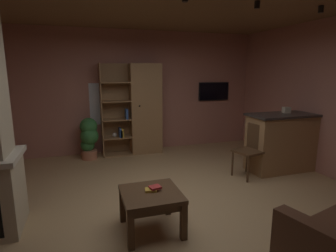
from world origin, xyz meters
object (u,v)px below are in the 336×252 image
wall_mounted_tv (214,91)px  kitchen_bar_counter (287,142)px  tissue_box (286,110)px  table_book_1 (155,187)px  table_book_0 (151,190)px  coffee_table (151,199)px  bookshelf_cabinet (142,110)px  dining_chair (252,147)px  potted_floor_plant (89,137)px

wall_mounted_tv → kitchen_bar_counter: bearing=-77.7°
tissue_box → table_book_1: size_ratio=0.95×
table_book_0 → tissue_box: bearing=23.3°
coffee_table → bookshelf_cabinet: bearing=79.6°
tissue_box → table_book_1: bearing=-156.4°
kitchen_bar_counter → table_book_1: (-2.85, -1.17, -0.03)m
dining_chair → bookshelf_cabinet: bearing=127.1°
kitchen_bar_counter → coffee_table: kitchen_bar_counter is taller
coffee_table → table_book_1: bearing=28.3°
bookshelf_cabinet → kitchen_bar_counter: 3.05m
table_book_1 → potted_floor_plant: bearing=102.4°
tissue_box → table_book_1: (-2.86, -1.25, -0.61)m
table_book_0 → dining_chair: (2.08, 1.07, 0.05)m
bookshelf_cabinet → table_book_0: size_ratio=15.07×
tissue_box → wall_mounted_tv: bearing=102.9°
table_book_1 → wall_mounted_tv: (2.39, 3.28, 0.82)m
potted_floor_plant → wall_mounted_tv: size_ratio=1.10×
coffee_table → table_book_0: (0.01, 0.03, 0.10)m
table_book_0 → wall_mounted_tv: wall_mounted_tv is taller
bookshelf_cabinet → table_book_1: (-0.51, -3.07, -0.47)m
bookshelf_cabinet → coffee_table: bookshelf_cabinet is taller
kitchen_bar_counter → bookshelf_cabinet: bearing=140.9°
tissue_box → potted_floor_plant: 3.95m
table_book_0 → potted_floor_plant: (-0.60, 2.95, -0.01)m
tissue_box → table_book_0: (-2.91, -1.25, -0.64)m
coffee_table → wall_mounted_tv: size_ratio=0.84×
bookshelf_cabinet → table_book_0: (-0.56, -3.07, -0.50)m
bookshelf_cabinet → tissue_box: bookshelf_cabinet is taller
potted_floor_plant → dining_chair: bearing=-35.1°
table_book_0 → potted_floor_plant: size_ratio=0.15×
potted_floor_plant → wall_mounted_tv: (3.04, 0.33, 0.86)m
tissue_box → coffee_table: 3.27m
coffee_table → kitchen_bar_counter: bearing=22.4°
dining_chair → potted_floor_plant: (-2.67, 1.88, -0.06)m
table_book_0 → table_book_1: (0.05, -0.00, 0.03)m
kitchen_bar_counter → table_book_1: 3.08m
table_book_1 → dining_chair: bearing=27.8°
kitchen_bar_counter → potted_floor_plant: (-3.50, 1.78, -0.07)m
dining_chair → table_book_0: bearing=-152.8°
coffee_table → potted_floor_plant: 3.04m
kitchen_bar_counter → tissue_box: (0.00, 0.08, 0.58)m
kitchen_bar_counter → table_book_0: size_ratio=11.45×
coffee_table → dining_chair: 2.36m
tissue_box → coffee_table: bearing=-156.3°
kitchen_bar_counter → wall_mounted_tv: wall_mounted_tv is taller
dining_chair → kitchen_bar_counter: bearing=7.1°
coffee_table → table_book_1: table_book_1 is taller
kitchen_bar_counter → coffee_table: bearing=-157.6°
coffee_table → wall_mounted_tv: wall_mounted_tv is taller
wall_mounted_tv → bookshelf_cabinet: bearing=-173.6°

